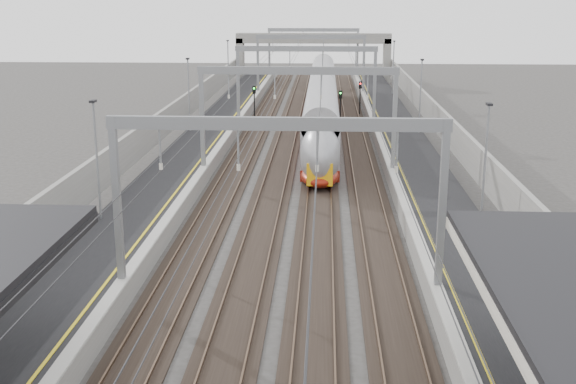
# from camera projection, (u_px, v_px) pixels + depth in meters

# --- Properties ---
(platform_left) EXTENTS (4.00, 120.00, 1.00)m
(platform_left) POSITION_uv_depth(u_px,v_px,m) (187.00, 163.00, 51.39)
(platform_left) COLOR black
(platform_left) RESTS_ON ground
(platform_right) EXTENTS (4.00, 120.00, 1.00)m
(platform_right) POSITION_uv_depth(u_px,v_px,m) (413.00, 165.00, 50.59)
(platform_right) COLOR black
(platform_right) RESTS_ON ground
(tracks) EXTENTS (11.40, 140.00, 0.20)m
(tracks) POSITION_uv_depth(u_px,v_px,m) (299.00, 170.00, 51.11)
(tracks) COLOR black
(tracks) RESTS_ON ground
(overhead_line) EXTENTS (13.00, 140.00, 6.60)m
(overhead_line) POSITION_uv_depth(u_px,v_px,m) (303.00, 74.00, 55.88)
(overhead_line) COLOR gray
(overhead_line) RESTS_ON platform_left
(overbridge) EXTENTS (22.00, 2.20, 6.90)m
(overbridge) POSITION_uv_depth(u_px,v_px,m) (313.00, 45.00, 102.73)
(overbridge) COLOR gray
(overbridge) RESTS_ON ground
(wall_left) EXTENTS (0.30, 120.00, 3.20)m
(wall_left) POSITION_uv_depth(u_px,v_px,m) (142.00, 147.00, 51.26)
(wall_left) COLOR gray
(wall_left) RESTS_ON ground
(wall_right) EXTENTS (0.30, 120.00, 3.20)m
(wall_right) POSITION_uv_depth(u_px,v_px,m) (460.00, 150.00, 50.15)
(wall_right) COLOR gray
(wall_right) RESTS_ON ground
(train) EXTENTS (2.59, 47.19, 4.10)m
(train) POSITION_uv_depth(u_px,v_px,m) (322.00, 109.00, 65.71)
(train) COLOR maroon
(train) RESTS_ON ground
(signal_green) EXTENTS (0.32, 0.32, 3.48)m
(signal_green) POSITION_uv_depth(u_px,v_px,m) (254.00, 97.00, 70.95)
(signal_green) COLOR black
(signal_green) RESTS_ON ground
(signal_red_near) EXTENTS (0.32, 0.32, 3.48)m
(signal_red_near) POSITION_uv_depth(u_px,v_px,m) (340.00, 102.00, 67.44)
(signal_red_near) COLOR black
(signal_red_near) RESTS_ON ground
(signal_red_far) EXTENTS (0.32, 0.32, 3.48)m
(signal_red_far) POSITION_uv_depth(u_px,v_px,m) (360.00, 92.00, 74.75)
(signal_red_far) COLOR black
(signal_red_far) RESTS_ON ground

